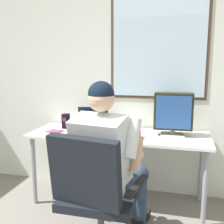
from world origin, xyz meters
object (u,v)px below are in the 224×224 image
object	(u,v)px
crt_monitor	(173,112)
wine_glass	(116,127)
desk_speaker	(66,121)
cd_case	(54,131)
coffee_mug	(137,134)
office_chair	(94,189)
desk	(119,140)
laptop	(92,124)
person_seated	(109,160)

from	to	relation	value
crt_monitor	wine_glass	world-z (taller)	crt_monitor
wine_glass	desk_speaker	distance (m)	0.65
cd_case	coffee_mug	distance (m)	0.85
office_chair	wine_glass	size ratio (longest dim) A/B	7.30
office_chair	crt_monitor	size ratio (longest dim) A/B	2.33
desk	laptop	distance (m)	0.34
office_chair	cd_case	xyz separation A→B (m)	(-0.68, 0.80, 0.17)
person_seated	desk_speaker	xyz separation A→B (m)	(-0.67, 0.72, 0.12)
desk	laptop	world-z (taller)	laptop
desk_speaker	coffee_mug	xyz separation A→B (m)	(0.80, -0.19, -0.04)
cd_case	desk_speaker	bearing A→B (deg)	73.72
cd_case	coffee_mug	size ratio (longest dim) A/B	2.03
desk_speaker	coffee_mug	world-z (taller)	desk_speaker
crt_monitor	coffee_mug	bearing A→B (deg)	-153.54
desk	coffee_mug	xyz separation A→B (m)	(0.20, -0.11, 0.11)
wine_glass	coffee_mug	bearing A→B (deg)	7.66
wine_glass	coffee_mug	distance (m)	0.20
crt_monitor	coffee_mug	distance (m)	0.41
desk	cd_case	bearing A→B (deg)	-171.99
coffee_mug	desk	bearing A→B (deg)	152.00
cd_case	laptop	bearing A→B (deg)	27.49
crt_monitor	coffee_mug	size ratio (longest dim) A/B	5.18
person_seated	desk	bearing A→B (deg)	96.05
desk	office_chair	distance (m)	0.90
person_seated	desk_speaker	distance (m)	0.99
office_chair	person_seated	size ratio (longest dim) A/B	0.75
desk_speaker	coffee_mug	size ratio (longest dim) A/B	1.95
office_chair	coffee_mug	bearing A→B (deg)	77.59
office_chair	wine_glass	bearing A→B (deg)	91.33
desk	coffee_mug	bearing A→B (deg)	-28.00
desk	crt_monitor	size ratio (longest dim) A/B	4.24
person_seated	crt_monitor	bearing A→B (deg)	56.68
desk	cd_case	xyz separation A→B (m)	(-0.65, -0.09, 0.08)
laptop	desk_speaker	distance (m)	0.30
desk	crt_monitor	bearing A→B (deg)	5.98
office_chair	crt_monitor	bearing A→B (deg)	62.31
cd_case	coffee_mug	world-z (taller)	coffee_mug
wine_glass	cd_case	bearing A→B (deg)	176.55
cd_case	wine_glass	bearing A→B (deg)	-3.45
desk	crt_monitor	xyz separation A→B (m)	(0.52, 0.05, 0.30)
crt_monitor	wine_glass	size ratio (longest dim) A/B	3.13
crt_monitor	laptop	xyz separation A→B (m)	(-0.83, 0.04, -0.17)
desk	cd_case	world-z (taller)	cd_case
person_seated	desk_speaker	world-z (taller)	person_seated
desk	coffee_mug	world-z (taller)	coffee_mug
crt_monitor	cd_case	distance (m)	1.21
person_seated	cd_case	xyz separation A→B (m)	(-0.72, 0.55, 0.05)
cd_case	crt_monitor	bearing A→B (deg)	7.11
cd_case	coffee_mug	xyz separation A→B (m)	(0.85, -0.01, 0.04)
laptop	coffee_mug	xyz separation A→B (m)	(0.50, -0.20, -0.02)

